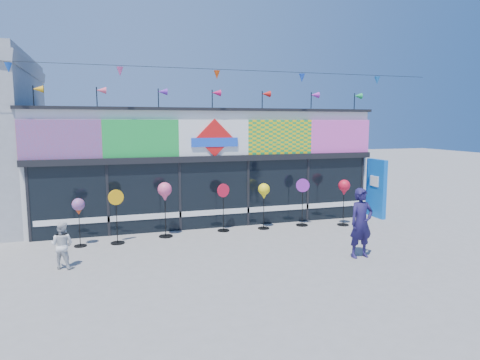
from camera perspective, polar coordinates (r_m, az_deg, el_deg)
name	(u,v)px	position (r m, az deg, el deg)	size (l,w,h in m)	color
ground	(246,257)	(11.73, 0.82, -10.22)	(80.00, 80.00, 0.00)	slate
kite_shop	(199,162)	(16.98, -5.51, 2.36)	(16.00, 5.70, 5.31)	silver
blue_sign	(376,188)	(17.19, 17.69, -1.03)	(0.20, 1.11, 2.22)	blue
spinner_0	(79,208)	(13.27, -20.73, -3.51)	(0.36, 0.36, 1.43)	black
spinner_1	(117,215)	(13.29, -16.13, -4.53)	(0.45, 0.42, 1.64)	black
spinner_2	(165,193)	(13.63, -9.99, -1.76)	(0.44, 0.44, 1.75)	black
spinner_3	(223,206)	(14.25, -2.24, -3.50)	(0.44, 0.41, 1.60)	black
spinner_4	(264,193)	(14.50, 3.21, -1.68)	(0.40, 0.40, 1.57)	black
spinner_5	(302,201)	(15.14, 8.32, -2.78)	(0.44, 0.42, 1.67)	black
spinner_6	(344,189)	(15.40, 13.71, -1.16)	(0.41, 0.41, 1.63)	black
adult_man	(361,223)	(11.93, 15.86, -5.54)	(0.68, 0.45, 1.88)	#1C1644
child	(62,245)	(11.58, -22.63, -8.00)	(0.58, 0.33, 1.18)	silver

